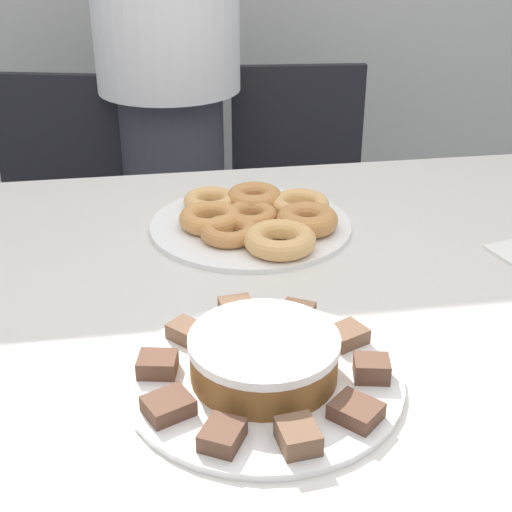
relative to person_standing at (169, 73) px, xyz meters
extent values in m
cube|color=silver|center=(0.12, -1.00, -0.14)|extent=(1.48, 1.07, 0.03)
cylinder|color=silver|center=(0.81, -0.52, -0.53)|extent=(0.06, 0.06, 0.75)
cylinder|color=#383842|center=(0.00, 0.00, -0.47)|extent=(0.29, 0.29, 0.85)
cylinder|color=black|center=(-0.36, -0.14, -0.89)|extent=(0.44, 0.44, 0.01)
cylinder|color=#262626|center=(-0.36, -0.14, -0.67)|extent=(0.06, 0.06, 0.42)
cube|color=black|center=(-0.36, -0.14, -0.44)|extent=(0.53, 0.53, 0.04)
cube|color=black|center=(-0.31, 0.06, -0.21)|extent=(0.39, 0.13, 0.42)
cylinder|color=black|center=(0.36, -0.14, -0.89)|extent=(0.44, 0.44, 0.01)
cylinder|color=#262626|center=(0.36, -0.14, -0.67)|extent=(0.06, 0.06, 0.42)
cube|color=black|center=(0.36, -0.14, -0.44)|extent=(0.48, 0.48, 0.04)
cube|color=black|center=(0.38, 0.06, -0.21)|extent=(0.40, 0.07, 0.42)
cylinder|color=white|center=(0.05, -1.25, -0.12)|extent=(0.36, 0.36, 0.01)
cylinder|color=white|center=(0.10, -0.78, -0.12)|extent=(0.38, 0.38, 0.01)
cylinder|color=brown|center=(0.05, -1.25, -0.09)|extent=(0.19, 0.19, 0.04)
cylinder|color=white|center=(0.05, -1.25, -0.06)|extent=(0.19, 0.19, 0.01)
cube|color=brown|center=(-0.04, -1.15, -0.10)|extent=(0.06, 0.06, 0.02)
cube|color=brown|center=(-0.08, -1.22, -0.10)|extent=(0.06, 0.05, 0.02)
cube|color=brown|center=(-0.08, -1.31, -0.10)|extent=(0.07, 0.06, 0.02)
cube|color=brown|center=(-0.02, -1.37, -0.10)|extent=(0.06, 0.06, 0.02)
cube|color=brown|center=(0.06, -1.39, -0.10)|extent=(0.05, 0.05, 0.03)
cube|color=brown|center=(0.14, -1.35, -0.10)|extent=(0.07, 0.07, 0.02)
cube|color=brown|center=(0.18, -1.28, -0.10)|extent=(0.05, 0.05, 0.03)
cube|color=brown|center=(0.17, -1.20, -0.10)|extent=(0.06, 0.06, 0.02)
cube|color=#513828|center=(0.12, -1.13, -0.10)|extent=(0.07, 0.07, 0.02)
cube|color=brown|center=(0.03, -1.12, -0.10)|extent=(0.05, 0.06, 0.03)
torus|color=#C68447|center=(0.10, -0.78, -0.10)|extent=(0.10, 0.10, 0.03)
torus|color=#E5AD66|center=(0.21, -0.74, -0.10)|extent=(0.11, 0.11, 0.03)
torus|color=#C68447|center=(0.12, -0.71, -0.09)|extent=(0.11, 0.11, 0.04)
torus|color=#E5AD66|center=(0.04, -0.70, -0.10)|extent=(0.11, 0.11, 0.03)
torus|color=#D18E4C|center=(0.03, -0.79, -0.10)|extent=(0.12, 0.12, 0.03)
torus|color=#C68447|center=(0.06, -0.84, -0.10)|extent=(0.11, 0.11, 0.03)
torus|color=#E5AD66|center=(0.14, -0.90, -0.09)|extent=(0.13, 0.13, 0.04)
torus|color=#C68447|center=(0.20, -0.83, -0.09)|extent=(0.11, 0.11, 0.04)
camera|label=1|loc=(-0.08, -1.98, 0.43)|focal=50.00mm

